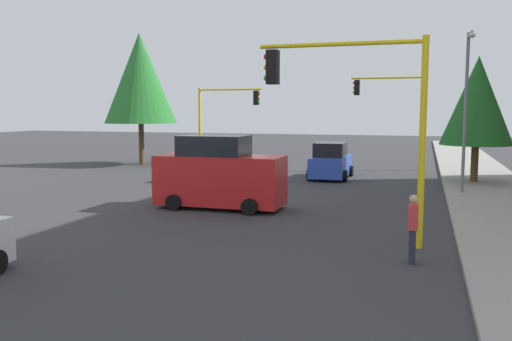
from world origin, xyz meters
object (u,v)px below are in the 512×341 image
delivery_van_red (219,175)px  car_blue (331,162)px  street_lamp_curbside (467,95)px  pedestrian_crossing (413,227)px  traffic_signal_near_left (355,100)px  traffic_signal_far_left (395,103)px  traffic_signal_far_right (225,110)px  car_silver (213,164)px  tree_roadside_mid (477,101)px  tree_opposite_side (140,78)px

delivery_van_red → car_blue: size_ratio=1.21×
car_blue → street_lamp_curbside: bearing=54.7°
car_blue → pedestrian_crossing: 16.46m
traffic_signal_near_left → delivery_van_red: (-4.00, -5.54, -2.73)m
traffic_signal_near_left → delivery_van_red: size_ratio=1.18×
pedestrian_crossing → traffic_signal_far_left: bearing=-175.7°
traffic_signal_far_right → car_silver: 9.44m
car_silver → tree_roadside_mid: bearing=101.4°
delivery_van_red → pedestrian_crossing: 9.12m
tree_opposite_side → pedestrian_crossing: (19.58, 18.35, -4.95)m
tree_opposite_side → street_lamp_curbside: bearing=67.4°
car_blue → car_silver: 6.45m
traffic_signal_near_left → car_silver: bearing=-142.4°
traffic_signal_far_left → street_lamp_curbside: (10.39, 3.47, 0.21)m
traffic_signal_far_left → car_silver: size_ratio=1.48×
car_blue → traffic_signal_far_left: bearing=152.5°
delivery_van_red → traffic_signal_far_right: bearing=-160.1°
tree_roadside_mid → car_blue: tree_roadside_mid is taller
street_lamp_curbside → tree_opposite_side: size_ratio=0.79×
traffic_signal_near_left → delivery_van_red: 7.36m
traffic_signal_far_left → pedestrian_crossing: (21.58, 1.63, -3.23)m
traffic_signal_near_left → car_blue: size_ratio=1.43×
tree_opposite_side → pedestrian_crossing: bearing=43.1°
traffic_signal_far_right → tree_opposite_side: 6.11m
pedestrian_crossing → traffic_signal_far_right: bearing=-149.0°
traffic_signal_near_left → tree_roadside_mid: 14.65m
delivery_van_red → pedestrian_crossing: (5.58, 7.20, -0.37)m
traffic_signal_far_left → tree_opposite_side: bearing=-83.2°
delivery_van_red → car_silver: delivery_van_red is taller
pedestrian_crossing → car_blue: bearing=-163.6°
traffic_signal_near_left → pedestrian_crossing: (1.58, 1.66, -3.11)m
traffic_signal_far_left → tree_opposite_side: tree_opposite_side is taller
car_silver → pedestrian_crossing: car_silver is taller
traffic_signal_near_left → tree_roadside_mid: bearing=162.9°
traffic_signal_far_left → pedestrian_crossing: 21.89m
car_blue → pedestrian_crossing: bearing=16.4°
tree_opposite_side → pedestrian_crossing: 27.29m
traffic_signal_far_left → tree_roadside_mid: (6.00, 4.27, 0.03)m
traffic_signal_far_left → tree_opposite_side: 16.93m
street_lamp_curbside → car_blue: size_ratio=1.76×
car_silver → traffic_signal_far_right: bearing=-163.5°
traffic_signal_near_left → street_lamp_curbside: 10.23m
traffic_signal_far_right → tree_opposite_side: (2.00, -5.37, 2.11)m
traffic_signal_far_right → delivery_van_red: 17.19m
tree_opposite_side → car_blue: bearing=74.5°
tree_roadside_mid → delivery_van_red: tree_roadside_mid is taller
traffic_signal_far_right → car_silver: (8.63, 2.56, -2.85)m
traffic_signal_far_right → tree_roadside_mid: (6.00, 15.63, 0.43)m
traffic_signal_far_right → car_blue: size_ratio=1.32×
tree_roadside_mid → delivery_van_red: 14.33m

